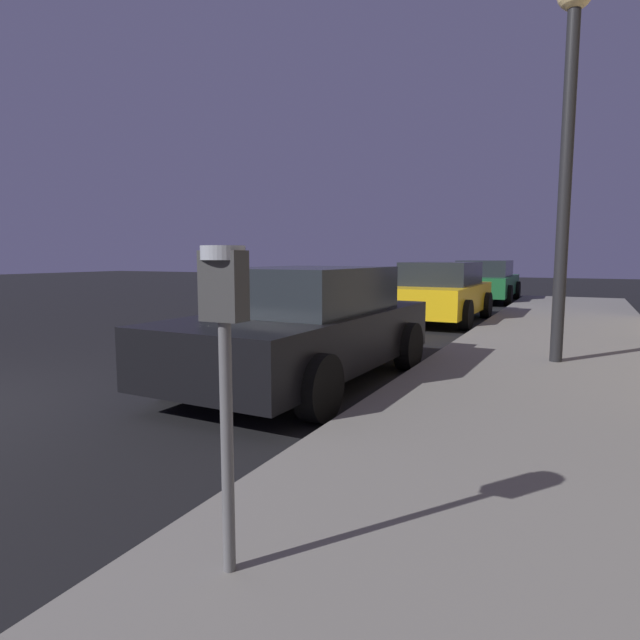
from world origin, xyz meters
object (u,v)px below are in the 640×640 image
at_px(car_black, 305,326).
at_px(car_green, 485,281).
at_px(car_yellow_cab, 441,292).
at_px(street_lamp, 569,108).
at_px(parking_meter, 225,330).

xyz_separation_m(car_black, car_green, (0.00, 13.38, 0.00)).
xyz_separation_m(car_yellow_cab, street_lamp, (2.77, -4.90, 2.74)).
bearing_deg(street_lamp, car_yellow_cab, 119.47).
xyz_separation_m(parking_meter, car_yellow_cab, (-1.68, 10.82, -0.53)).
xyz_separation_m(parking_meter, street_lamp, (1.09, 5.91, 2.20)).
relative_size(parking_meter, street_lamp, 0.30).
relative_size(parking_meter, car_green, 0.32).
bearing_deg(street_lamp, parking_meter, -100.47).
distance_m(parking_meter, car_green, 17.37).
bearing_deg(car_yellow_cab, car_black, -90.00).
distance_m(car_black, car_green, 13.38).
relative_size(car_black, street_lamp, 0.87).
height_order(parking_meter, car_green, parking_meter).
bearing_deg(car_green, car_black, -90.00).
relative_size(car_black, car_yellow_cab, 1.03).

